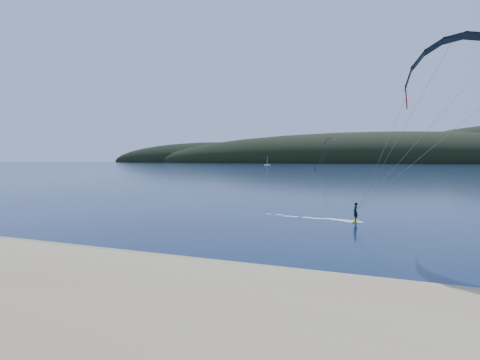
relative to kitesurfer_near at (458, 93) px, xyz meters
The scene contains 6 objects.
ground 31.78m from the kitesurfer_near, 131.29° to the right, with size 1800.00×1800.00×0.00m, color #071B38.
wet_sand 28.81m from the kitesurfer_near, 137.82° to the right, with size 220.00×2.50×0.10m.
headland 723.58m from the kitesurfer_near, 91.48° to the left, with size 1200.00×310.00×140.00m.
kitesurfer_near is the anchor object (origin of this frame).
kitesurfer_far 176.02m from the kitesurfer_near, 103.03° to the left, with size 12.00×5.84×16.61m.
sailboat 407.07m from the kitesurfer_near, 110.76° to the left, with size 7.30×4.50×10.15m.
Camera 1 is at (15.00, -16.69, 6.51)m, focal length 29.44 mm.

